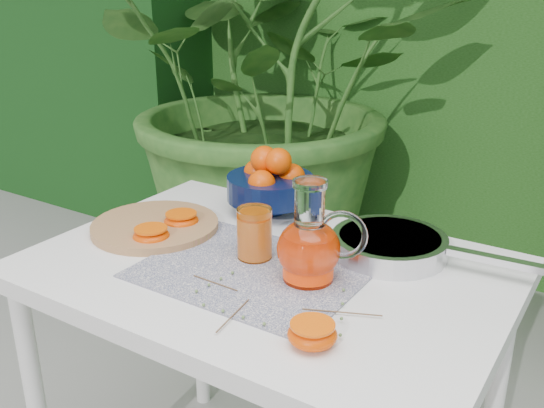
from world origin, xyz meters
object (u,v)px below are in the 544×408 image
Objects in this scene: cutting_board at (155,226)px; juice_pitcher at (310,246)px; saute_pan at (391,244)px; fruit_bowl at (271,182)px; white_table at (267,297)px.

juice_pitcher is at bearing -3.59° from cutting_board.
cutting_board is 0.56m from saute_pan.
juice_pitcher reaches higher than cutting_board.
fruit_bowl is at bearing 56.46° from cutting_board.
white_table is 4.76× the size of juice_pitcher.
saute_pan is at bearing 65.30° from juice_pitcher.
juice_pitcher is at bearing -114.70° from saute_pan.
saute_pan reaches higher than white_table.
cutting_board is 0.68× the size of saute_pan.
cutting_board is 1.46× the size of juice_pitcher.
saute_pan is at bearing -12.62° from fruit_bowl.
fruit_bowl is 0.57× the size of saute_pan.
saute_pan is (0.37, -0.08, -0.05)m from fruit_bowl.
fruit_bowl is 0.39m from juice_pitcher.
cutting_board is 1.19× the size of fruit_bowl.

